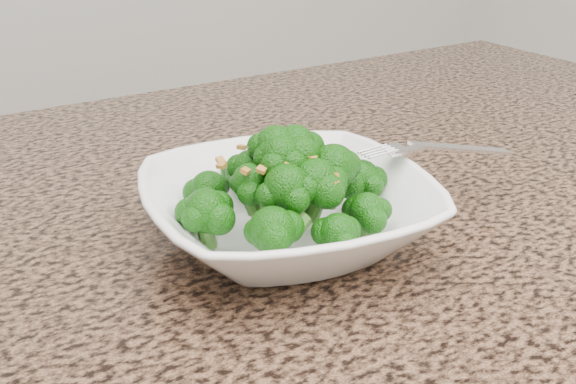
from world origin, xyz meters
TOP-DOWN VIEW (x-y plane):
  - granite_counter at (0.00, 0.30)m, footprint 1.64×1.04m
  - bowl at (0.03, 0.29)m, footprint 0.29×0.29m
  - broccoli_pile at (0.03, 0.29)m, footprint 0.22×0.22m
  - garlic_topping at (0.03, 0.29)m, footprint 0.13×0.13m
  - fork at (0.16, 0.28)m, footprint 0.20×0.06m

SIDE VIEW (x-z plane):
  - granite_counter at x=0.00m, z-range 0.87..0.90m
  - bowl at x=0.03m, z-range 0.90..0.96m
  - fork at x=0.16m, z-range 0.96..0.97m
  - broccoli_pile at x=0.03m, z-range 0.96..1.03m
  - garlic_topping at x=0.03m, z-range 1.03..1.04m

